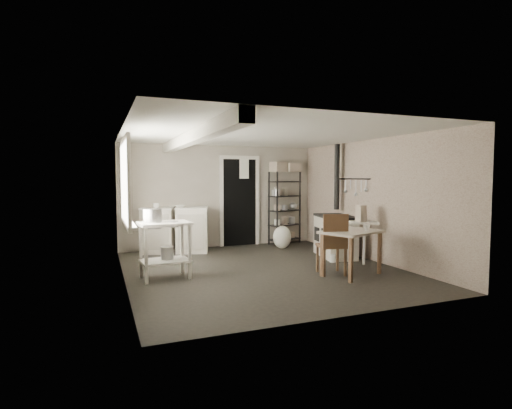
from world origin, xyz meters
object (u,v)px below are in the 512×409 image
object	(u,v)px
stockpot	(153,219)
prep_table	(165,253)
stove	(335,235)
base_cabinets	(175,230)
work_table	(351,252)
chair	(331,245)
shelf_rack	(285,204)
flour_sack	(282,238)

from	to	relation	value
stockpot	prep_table	bearing A→B (deg)	-20.91
stockpot	stove	xyz separation A→B (m)	(3.60, 0.45, -0.50)
base_cabinets	work_table	xyz separation A→B (m)	(2.29, -3.07, -0.08)
stove	chair	distance (m)	1.49
stove	chair	size ratio (longest dim) A/B	1.05
base_cabinets	stove	distance (m)	3.33
shelf_rack	work_table	xyz separation A→B (m)	(-0.34, -3.20, -0.57)
prep_table	stove	bearing A→B (deg)	8.50
flour_sack	work_table	bearing A→B (deg)	-90.08
prep_table	base_cabinets	xyz separation A→B (m)	(0.54, 2.18, 0.06)
work_table	flour_sack	distance (m)	2.62
prep_table	chair	bearing A→B (deg)	-15.37
shelf_rack	stove	bearing A→B (deg)	-101.67
stove	work_table	size ratio (longest dim) A/B	1.10
stockpot	chair	distance (m)	2.89
prep_table	base_cabinets	bearing A→B (deg)	76.07
chair	flour_sack	xyz separation A→B (m)	(0.26, 2.43, -0.24)
prep_table	work_table	xyz separation A→B (m)	(2.83, -0.89, -0.02)
shelf_rack	flour_sack	bearing A→B (deg)	-140.07
base_cabinets	chair	size ratio (longest dim) A/B	1.45
shelf_rack	stove	size ratio (longest dim) A/B	1.64
stockpot	stove	distance (m)	3.66
shelf_rack	stove	distance (m)	1.88
flour_sack	chair	bearing A→B (deg)	-96.18
stockpot	stove	size ratio (longest dim) A/B	0.29
shelf_rack	flour_sack	xyz separation A→B (m)	(-0.34, -0.58, -0.71)
prep_table	shelf_rack	size ratio (longest dim) A/B	0.52
stove	chair	bearing A→B (deg)	-113.22
work_table	chair	bearing A→B (deg)	144.31
shelf_rack	chair	bearing A→B (deg)	-121.16
base_cabinets	shelf_rack	distance (m)	2.68
work_table	stockpot	bearing A→B (deg)	162.29
prep_table	work_table	size ratio (longest dim) A/B	0.93
shelf_rack	chair	distance (m)	3.10
base_cabinets	flour_sack	world-z (taller)	base_cabinets
stove	flour_sack	world-z (taller)	stove
chair	flour_sack	distance (m)	2.46
stockpot	stove	world-z (taller)	stockpot
prep_table	work_table	distance (m)	2.97
base_cabinets	stove	size ratio (longest dim) A/B	1.38
prep_table	flour_sack	size ratio (longest dim) A/B	1.76
stockpot	shelf_rack	size ratio (longest dim) A/B	0.18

